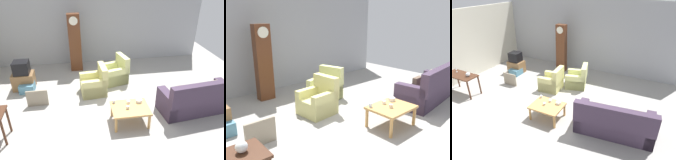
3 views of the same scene
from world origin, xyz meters
The scene contains 15 objects.
ground_plane centered at (0.00, 0.00, 0.00)m, with size 10.40×10.40×0.00m, color #999691.
garage_door_wall centered at (0.00, 3.60, 1.60)m, with size 8.40×0.16×3.20m, color #9EA0A5.
couch_floral centered at (2.34, -0.43, 0.35)m, with size 2.18×1.10×1.04m.
armchair_olive_near centered at (-0.42, 1.00, 0.31)m, with size 0.85×0.83×0.92m.
armchair_olive_far centered at (0.36, 1.66, 0.31)m, with size 0.96×0.94×0.92m.
coffee_table_wood centered at (0.35, -0.63, 0.40)m, with size 0.96×0.76×0.47m.
grandfather_clock centered at (-0.95, 2.83, 1.08)m, with size 0.44×0.30×2.15m.
tv_stand_cabinet centered at (-2.70, 1.66, 0.27)m, with size 0.68×0.52×0.55m, color brown.
tv_crt centered at (-2.70, 1.66, 0.76)m, with size 0.48×0.44×0.42m, color black.
framed_picture_leaning centered at (-2.13, 0.54, 0.25)m, with size 0.60×0.05×0.50m, color gray.
storage_box_blue centered at (-2.58, 1.44, 0.14)m, with size 0.45×0.47×0.28m, color teal.
cup_white_porcelain centered at (0.34, -0.43, 0.51)m, with size 0.09×0.09×0.08m, color white.
cup_blue_rimmed centered at (-0.03, -0.36, 0.51)m, with size 0.07×0.07×0.09m, color silver.
cup_cream_tall centered at (0.27, -0.67, 0.51)m, with size 0.08×0.08×0.08m, color beige.
bowl_white_stacked centered at (0.63, -0.43, 0.51)m, with size 0.16×0.16×0.08m, color white.
Camera 1 is at (-0.87, -5.20, 3.82)m, focal length 35.96 mm.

